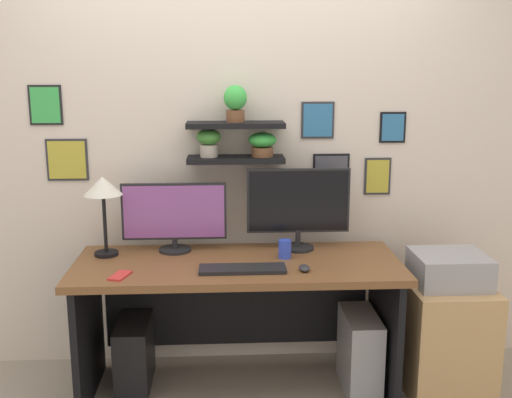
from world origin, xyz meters
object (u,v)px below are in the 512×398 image
desk (238,294)px  computer_tower_left (135,353)px  monitor_left (174,215)px  pen_cup (285,249)px  cell_phone (120,276)px  printer (449,269)px  computer_mouse (304,268)px  computer_tower_right (360,352)px  monitor_right (298,205)px  keyboard (242,269)px  drawer_cabinet (444,337)px  desk_lamp (103,192)px

desk → computer_tower_left: size_ratio=4.33×
desk → monitor_left: bearing=155.1°
monitor_left → pen_cup: size_ratio=5.80×
desk → computer_tower_left: desk is taller
cell_phone → printer: printer is taller
desk → computer_mouse: (0.33, -0.22, 0.22)m
computer_tower_left → computer_tower_right: (1.25, -0.11, 0.03)m
computer_mouse → computer_tower_right: bearing=24.3°
cell_phone → monitor_right: bearing=41.4°
keyboard → computer_mouse: computer_mouse is taller
computer_tower_left → drawer_cabinet: bearing=-4.4°
monitor_left → desk_lamp: 0.41m
cell_phone → computer_tower_right: 1.38m
desk → printer: bearing=-4.8°
monitor_left → monitor_right: size_ratio=1.01×
pen_cup → keyboard: bearing=-139.5°
monitor_left → printer: 1.52m
desk → drawer_cabinet: desk is taller
pen_cup → computer_tower_right: size_ratio=0.23×
cell_phone → printer: size_ratio=0.37×
desk → cell_phone: (-0.59, -0.26, 0.21)m
drawer_cabinet → computer_tower_left: size_ratio=1.54×
keyboard → computer_tower_right: keyboard is taller
drawer_cabinet → computer_mouse: bearing=-171.0°
monitor_left → desk_lamp: size_ratio=1.32×
computer_tower_left → keyboard: bearing=-22.1°
monitor_left → desk_lamp: (-0.37, -0.07, 0.15)m
printer → computer_tower_left: (-1.72, 0.13, -0.51)m
monitor_left → drawer_cabinet: (1.48, -0.26, -0.65)m
cell_phone → drawer_cabinet: 1.79m
printer → monitor_right: bearing=162.0°
monitor_left → computer_tower_right: (1.02, -0.23, -0.74)m
drawer_cabinet → printer: printer is taller
desk → computer_tower_right: (0.67, -0.07, -0.32)m
monitor_left → drawer_cabinet: monitor_left is taller
desk → pen_cup: bearing=-1.2°
computer_mouse → printer: printer is taller
keyboard → desk_lamp: bearing=157.7°
desk → computer_tower_right: 0.75m
keyboard → pen_cup: bearing=40.5°
pen_cup → drawer_cabinet: bearing=-5.8°
monitor_right → computer_tower_right: bearing=-35.3°
pen_cup → cell_phone: bearing=-163.3°
drawer_cabinet → printer: size_ratio=1.62×
printer → desk_lamp: bearing=174.1°
desk → computer_tower_left: bearing=176.2°
computer_mouse → drawer_cabinet: computer_mouse is taller
monitor_left → cell_phone: 0.52m
monitor_right → computer_tower_right: (0.33, -0.23, -0.79)m
monitor_right → keyboard: bearing=-131.6°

